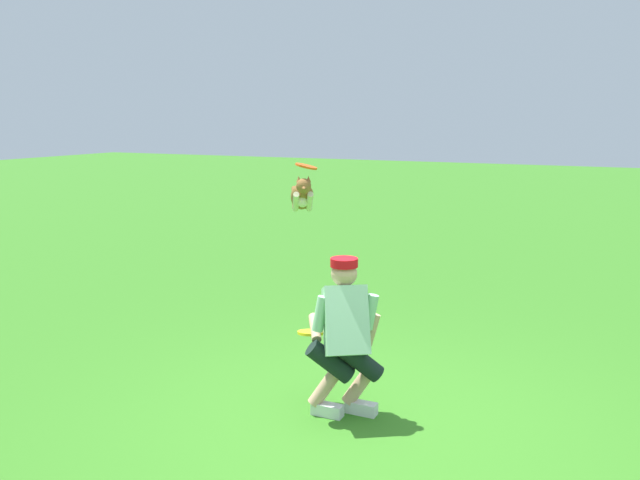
% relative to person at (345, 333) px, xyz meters
% --- Properties ---
extents(ground_plane, '(60.00, 60.00, 0.00)m').
position_rel_person_xyz_m(ground_plane, '(-0.21, 0.15, -0.70)').
color(ground_plane, '#306E1D').
extents(person, '(0.71, 0.54, 1.29)m').
position_rel_person_xyz_m(person, '(0.00, 0.00, 0.00)').
color(person, silver).
rests_on(person, ground_plane).
extents(dog, '(0.59, 0.93, 0.53)m').
position_rel_person_xyz_m(dog, '(1.54, -2.29, 0.77)').
color(dog, brown).
extents(frisbee_flying, '(0.27, 0.28, 0.10)m').
position_rel_person_xyz_m(frisbee_flying, '(1.38, -2.08, 1.14)').
color(frisbee_flying, '#EE5710').
extents(frisbee_held, '(0.32, 0.32, 0.06)m').
position_rel_person_xyz_m(frisbee_held, '(0.36, -0.13, -0.09)').
color(frisbee_held, yellow).
rests_on(frisbee_held, person).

